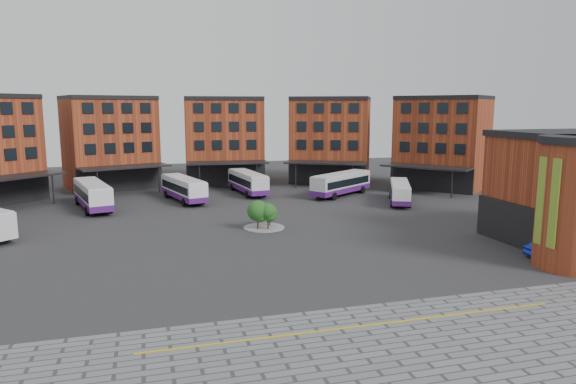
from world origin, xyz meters
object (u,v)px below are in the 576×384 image
object	(u,v)px
bus_c	(184,188)
blue_car	(549,249)
tree_island	(264,214)
bus_b	(93,195)
bus_f	(400,192)
bus_e	(341,183)
bus_d	(248,182)

from	to	relation	value
bus_c	blue_car	distance (m)	45.75
tree_island	blue_car	xyz separation A→B (m)	(21.45, -16.69, -1.01)
bus_b	bus_f	world-z (taller)	bus_b
bus_e	blue_car	distance (m)	34.62
bus_e	bus_f	distance (m)	9.40
tree_island	bus_d	bearing A→B (deg)	83.08
tree_island	bus_b	bearing A→B (deg)	138.18
bus_c	bus_d	size ratio (longest dim) A/B	1.00
bus_e	blue_car	world-z (taller)	bus_e
bus_f	blue_car	size ratio (longest dim) A/B	2.49
bus_f	bus_c	bearing A→B (deg)	-173.18
tree_island	bus_b	xyz separation A→B (m)	(-18.49, 16.54, 0.18)
bus_c	bus_d	distance (m)	10.39
tree_island	blue_car	distance (m)	27.20
bus_c	bus_f	xyz separation A→B (m)	(28.07, -9.39, -0.21)
bus_d	bus_f	bearing A→B (deg)	-42.89
bus_f	bus_b	bearing A→B (deg)	-164.37
bus_b	bus_e	xyz separation A→B (m)	(34.14, 0.87, -0.06)
bus_b	bus_d	world-z (taller)	bus_b
tree_island	bus_e	distance (m)	23.42
bus_f	bus_d	bearing A→B (deg)	169.85
bus_c	bus_e	xyz separation A→B (m)	(22.59, -1.76, 0.05)
tree_island	bus_f	size ratio (longest dim) A/B	0.43
bus_f	tree_island	bearing A→B (deg)	-129.85
bus_e	bus_d	bearing A→B (deg)	-148.02
bus_d	blue_car	world-z (taller)	bus_d
tree_island	bus_e	size ratio (longest dim) A/B	0.39
bus_c	bus_e	world-z (taller)	bus_e
bus_d	bus_f	world-z (taller)	bus_d
bus_b	bus_d	xyz separation A→B (m)	(21.26, 6.32, -0.10)
bus_e	blue_car	xyz separation A→B (m)	(5.80, -34.11, -1.14)
bus_f	blue_car	world-z (taller)	bus_f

